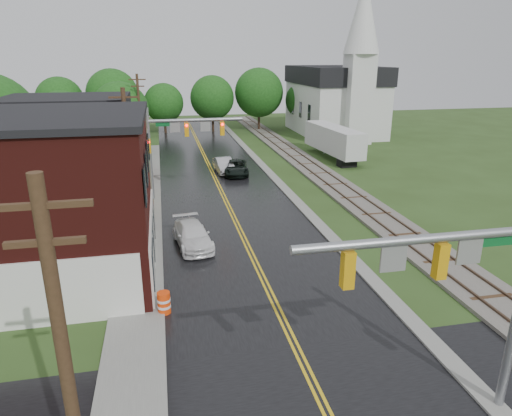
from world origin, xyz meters
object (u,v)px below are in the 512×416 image
object	(u,v)px
church	(338,93)
traffic_signal_far	(177,137)
utility_pole_a	(67,379)
tree_left_c	(65,123)
tree_left_e	(122,112)
traffic_signal_near	(462,275)
construction_barrel	(164,303)
sedan_silver	(224,165)
utility_pole_c	(140,114)
semi_trailer	(334,140)
pickup_white	(192,235)
brick_building	(1,201)
utility_pole_b	(129,155)
suv_dark	(236,168)

from	to	relation	value
church	traffic_signal_far	bearing A→B (deg)	-131.27
church	utility_pole_a	distance (m)	60.06
tree_left_c	tree_left_e	world-z (taller)	tree_left_e
traffic_signal_near	construction_barrel	world-z (taller)	traffic_signal_near
traffic_signal_near	sedan_silver	size ratio (longest dim) A/B	1.70
utility_pole_c	tree_left_e	distance (m)	2.79
traffic_signal_near	semi_trailer	world-z (taller)	traffic_signal_near
traffic_signal_near	pickup_white	distance (m)	17.24
pickup_white	construction_barrel	bearing A→B (deg)	-110.92
brick_building	traffic_signal_near	size ratio (longest dim) A/B	1.95
sedan_silver	utility_pole_b	bearing A→B (deg)	-124.83
tree_left_c	construction_barrel	bearing A→B (deg)	-73.52
brick_building	semi_trailer	world-z (taller)	brick_building
utility_pole_a	church	bearing A→B (deg)	63.49
brick_building	suv_dark	xyz separation A→B (m)	(14.62, 18.79, -3.48)
church	sedan_silver	size ratio (longest dim) A/B	4.63
utility_pole_a	tree_left_c	world-z (taller)	utility_pole_a
tree_left_c	sedan_silver	size ratio (longest dim) A/B	1.77
church	semi_trailer	bearing A→B (deg)	-112.33
traffic_signal_near	tree_left_e	world-z (taller)	tree_left_e
utility_pole_c	semi_trailer	bearing A→B (deg)	-14.50
tree_left_e	semi_trailer	xyz separation A→B (m)	(22.66, -7.23, -2.71)
utility_pole_c	pickup_white	xyz separation A→B (m)	(3.60, -26.70, -4.04)
traffic_signal_near	utility_pole_a	xyz separation A→B (m)	(-10.27, -2.00, -0.25)
brick_building	sedan_silver	bearing A→B (deg)	55.52
traffic_signal_near	church	bearing A→B (deg)	72.28
brick_building	church	bearing A→B (deg)	50.02
semi_trailer	pickup_white	bearing A→B (deg)	-128.52
brick_building	construction_barrel	xyz separation A→B (m)	(7.48, -5.00, -3.64)
sedan_silver	semi_trailer	bearing A→B (deg)	13.78
utility_pole_b	traffic_signal_far	bearing A→B (deg)	56.32
utility_pole_a	tree_left_e	distance (m)	45.94
suv_dark	traffic_signal_far	bearing A→B (deg)	-122.82
traffic_signal_near	traffic_signal_far	world-z (taller)	same
utility_pole_c	sedan_silver	bearing A→B (deg)	-49.15
utility_pole_a	utility_pole_c	world-z (taller)	same
traffic_signal_far	utility_pole_b	bearing A→B (deg)	-123.68
brick_building	pickup_white	world-z (taller)	brick_building
tree_left_e	suv_dark	xyz separation A→B (m)	(10.98, -12.10, -4.14)
church	tree_left_e	world-z (taller)	church
traffic_signal_near	traffic_signal_far	distance (m)	25.94
traffic_signal_far	semi_trailer	size ratio (longest dim) A/B	0.67
construction_barrel	utility_pole_b	bearing A→B (deg)	98.53
traffic_signal_far	pickup_white	xyz separation A→B (m)	(0.27, -9.70, -4.30)
tree_left_e	sedan_silver	world-z (taller)	tree_left_e
tree_left_e	church	bearing A→B (deg)	15.20
sedan_silver	church	bearing A→B (deg)	41.97
traffic_signal_near	sedan_silver	xyz separation A→B (m)	(-2.34, 32.83, -4.26)
tree_left_c	church	bearing A→B (deg)	22.24
tree_left_e	suv_dark	distance (m)	16.86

